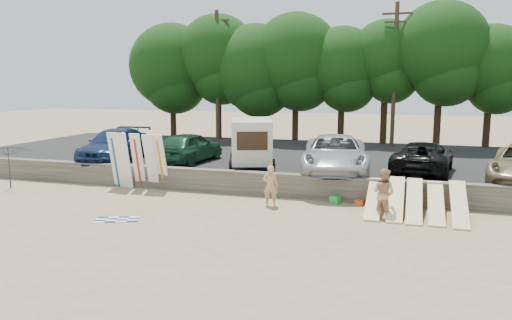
% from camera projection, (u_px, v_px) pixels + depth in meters
% --- Properties ---
extents(ground, '(120.00, 120.00, 0.00)m').
position_uv_depth(ground, '(315.00, 219.00, 17.74)').
color(ground, tan).
rests_on(ground, ground).
extents(seawall, '(44.00, 0.50, 1.00)m').
position_uv_depth(seawall, '(329.00, 188.00, 20.49)').
color(seawall, '#6B6356').
rests_on(seawall, ground).
extents(parking_lot, '(44.00, 14.50, 0.70)m').
position_uv_depth(parking_lot, '(350.00, 163.00, 27.59)').
color(parking_lot, '#282828').
rests_on(parking_lot, ground).
extents(treeline, '(33.93, 6.66, 9.18)m').
position_uv_depth(treeline, '(332.00, 60.00, 33.95)').
color(treeline, '#382616').
rests_on(treeline, parking_lot).
extents(utility_poles, '(25.80, 0.26, 9.00)m').
position_uv_depth(utility_poles, '(395.00, 72.00, 31.41)').
color(utility_poles, '#473321').
rests_on(utility_poles, parking_lot).
extents(box_trailer, '(2.95, 4.06, 2.33)m').
position_uv_depth(box_trailer, '(252.00, 141.00, 24.01)').
color(box_trailer, beige).
rests_on(box_trailer, parking_lot).
extents(car_0, '(3.12, 5.93, 1.64)m').
position_uv_depth(car_0, '(115.00, 145.00, 26.13)').
color(car_0, '#15244C').
rests_on(car_0, parking_lot).
extents(car_1, '(2.33, 4.81, 1.58)m').
position_uv_depth(car_1, '(189.00, 147.00, 25.69)').
color(car_1, '#163C27').
rests_on(car_1, parking_lot).
extents(car_2, '(3.69, 6.53, 1.72)m').
position_uv_depth(car_2, '(335.00, 154.00, 22.65)').
color(car_2, '#B5B5BB').
rests_on(car_2, parking_lot).
extents(car_3, '(2.99, 5.45, 1.45)m').
position_uv_depth(car_3, '(423.00, 158.00, 22.56)').
color(car_3, black).
rests_on(car_3, parking_lot).
extents(surfboard_upright_0, '(0.54, 0.56, 2.57)m').
position_uv_depth(surfboard_upright_0, '(116.00, 160.00, 22.79)').
color(surfboard_upright_0, white).
rests_on(surfboard_upright_0, ground).
extents(surfboard_upright_1, '(0.51, 0.57, 2.56)m').
position_uv_depth(surfboard_upright_1, '(125.00, 161.00, 22.53)').
color(surfboard_upright_1, white).
rests_on(surfboard_upright_1, ground).
extents(surfboard_upright_2, '(0.52, 0.61, 2.56)m').
position_uv_depth(surfboard_upright_2, '(138.00, 161.00, 22.48)').
color(surfboard_upright_2, white).
rests_on(surfboard_upright_2, ground).
extents(surfboard_upright_3, '(0.51, 0.69, 2.54)m').
position_uv_depth(surfboard_upright_3, '(151.00, 162.00, 22.25)').
color(surfboard_upright_3, white).
rests_on(surfboard_upright_3, ground).
extents(surfboard_upright_4, '(0.53, 0.71, 2.54)m').
position_uv_depth(surfboard_upright_4, '(161.00, 162.00, 22.20)').
color(surfboard_upright_4, white).
rests_on(surfboard_upright_4, ground).
extents(surfboard_low_0, '(0.56, 2.87, 1.02)m').
position_uv_depth(surfboard_low_0, '(374.00, 199.00, 18.58)').
color(surfboard_low_0, '#FFDEA0').
rests_on(surfboard_low_0, ground).
extents(surfboard_low_1, '(0.56, 2.82, 1.14)m').
position_uv_depth(surfboard_low_1, '(396.00, 198.00, 18.32)').
color(surfboard_low_1, '#FFDEA0').
rests_on(surfboard_low_1, ground).
extents(surfboard_low_2, '(0.56, 2.83, 1.13)m').
position_uv_depth(surfboard_low_2, '(414.00, 200.00, 18.06)').
color(surfboard_low_2, '#FFDEA0').
rests_on(surfboard_low_2, ground).
extents(surfboard_low_3, '(0.56, 2.86, 1.03)m').
position_uv_depth(surfboard_low_3, '(436.00, 203.00, 17.90)').
color(surfboard_low_3, '#FFDEA0').
rests_on(surfboard_low_3, ground).
extents(surfboard_low_4, '(0.56, 2.83, 1.14)m').
position_uv_depth(surfboard_low_4, '(459.00, 204.00, 17.53)').
color(surfboard_low_4, '#FFDEA0').
rests_on(surfboard_low_4, ground).
extents(beachgoer_a, '(0.64, 0.47, 1.62)m').
position_uv_depth(beachgoer_a, '(270.00, 186.00, 19.43)').
color(beachgoer_a, tan).
rests_on(beachgoer_a, ground).
extents(beachgoer_b, '(1.07, 0.99, 1.78)m').
position_uv_depth(beachgoer_b, '(383.00, 193.00, 17.77)').
color(beachgoer_b, tan).
rests_on(beachgoer_b, ground).
extents(cooler, '(0.47, 0.42, 0.32)m').
position_uv_depth(cooler, '(335.00, 200.00, 19.87)').
color(cooler, green).
rests_on(cooler, ground).
extents(gear_bag, '(0.36, 0.32, 0.22)m').
position_uv_depth(gear_bag, '(359.00, 203.00, 19.60)').
color(gear_bag, '#DA4B19').
rests_on(gear_bag, ground).
extents(beach_towel, '(1.94, 1.94, 0.00)m').
position_uv_depth(beach_towel, '(117.00, 219.00, 17.59)').
color(beach_towel, white).
rests_on(beach_towel, ground).
extents(beach_umbrella, '(3.00, 3.01, 1.99)m').
position_uv_depth(beach_umbrella, '(9.00, 167.00, 22.64)').
color(beach_umbrella, '#21222A').
rests_on(beach_umbrella, ground).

